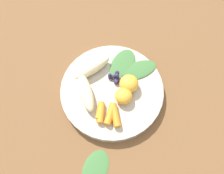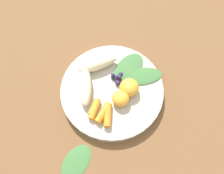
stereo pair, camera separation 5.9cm
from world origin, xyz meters
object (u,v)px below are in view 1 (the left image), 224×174
(orange_segment_near, at_px, (129,84))
(kale_leaf_stray, at_px, (95,169))
(banana_peeled_left, at_px, (86,92))
(banana_peeled_right, at_px, (92,68))
(bowl, at_px, (112,90))

(orange_segment_near, relative_size, kale_leaf_stray, 0.55)
(banana_peeled_left, xyz_separation_m, banana_peeled_right, (-0.07, 0.00, 0.00))
(banana_peeled_right, distance_m, orange_segment_near, 0.11)
(banana_peeled_left, height_order, kale_leaf_stray, banana_peeled_left)
(orange_segment_near, xyz_separation_m, kale_leaf_stray, (0.22, -0.05, -0.04))
(bowl, xyz_separation_m, banana_peeled_left, (0.03, -0.06, 0.03))
(banana_peeled_right, bearing_deg, bowl, 99.21)
(banana_peeled_right, relative_size, orange_segment_near, 2.21)
(banana_peeled_left, bearing_deg, bowl, 87.55)
(kale_leaf_stray, bearing_deg, banana_peeled_right, -154.86)
(banana_peeled_left, height_order, orange_segment_near, orange_segment_near)
(banana_peeled_right, distance_m, kale_leaf_stray, 0.26)
(banana_peeled_right, bearing_deg, kale_leaf_stray, 57.68)
(bowl, distance_m, banana_peeled_left, 0.08)
(bowl, relative_size, kale_leaf_stray, 3.01)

